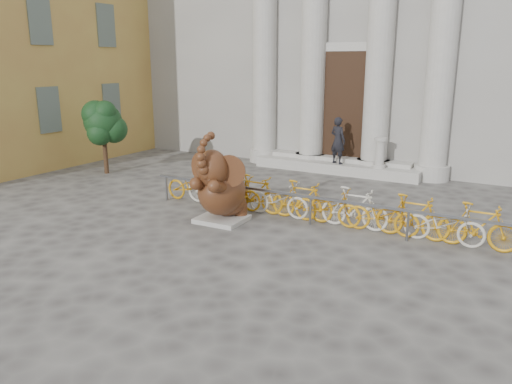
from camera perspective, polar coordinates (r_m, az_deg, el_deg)
The scene contains 9 objects.
ground at distance 10.33m, azimuth -9.62°, elevation -7.53°, with size 80.00×80.00×0.00m, color #474442.
classical_building at distance 23.21m, azimuth 14.95°, elevation 19.52°, with size 22.00×10.70×12.00m.
entrance_steps at distance 18.22m, azimuth 9.23°, elevation 2.87°, with size 6.00×1.20×0.36m, color #A8A59E.
ochre_building at distance 23.42m, azimuth -26.96°, elevation 18.46°, with size 8.00×14.00×12.00m, color tan.
elephant_statue at distance 12.24m, azimuth -4.07°, elevation 0.30°, with size 1.53×1.69×2.28m.
bike_rack at distance 12.38m, azimuth 6.65°, elevation -1.17°, with size 9.33×0.53×1.00m.
tree at distance 18.23m, azimuth -17.06°, elevation 7.57°, with size 1.48×1.35×2.57m.
pedestrian at distance 17.75m, azimuth 9.34°, elevation 5.83°, with size 0.60×0.39×1.64m, color black.
balustrade_post at distance 17.33m, azimuth 13.97°, elevation 4.23°, with size 0.42×0.42×1.03m.
Camera 1 is at (6.13, -7.35, 3.89)m, focal length 35.00 mm.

